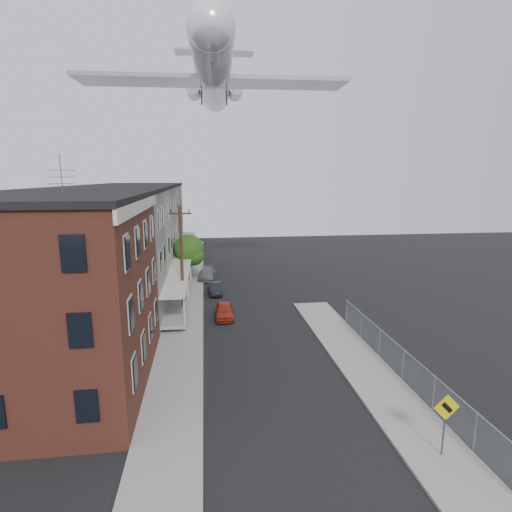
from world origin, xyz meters
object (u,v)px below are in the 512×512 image
at_px(car_near, 224,310).
at_px(street_tree, 190,251).
at_px(utility_pole, 182,258).
at_px(warning_sign, 446,416).
at_px(car_far, 207,274).
at_px(airplane, 214,75).
at_px(car_mid, 215,288).

bearing_deg(car_near, street_tree, 106.63).
distance_m(utility_pole, car_near, 5.46).
distance_m(warning_sign, car_near, 19.25).
relative_size(utility_pole, car_far, 2.16).
relative_size(car_near, airplane, 0.12).
bearing_deg(airplane, utility_pole, -107.75).
xyz_separation_m(utility_pole, car_far, (2.00, 11.22, -4.07)).
height_order(warning_sign, airplane, airplane).
relative_size(warning_sign, car_near, 0.78).
xyz_separation_m(street_tree, car_near, (2.99, -11.44, -2.84)).
height_order(warning_sign, car_near, warning_sign).
bearing_deg(street_tree, airplane, -0.13).
height_order(car_near, car_mid, car_near).
bearing_deg(car_far, warning_sign, -67.96).
bearing_deg(street_tree, car_mid, -61.98).
bearing_deg(airplane, car_far, 131.99).
distance_m(car_mid, car_far, 5.98).
relative_size(warning_sign, car_far, 0.67).
xyz_separation_m(street_tree, car_mid, (2.47, -4.63, -2.91)).
bearing_deg(utility_pole, airplane, 72.25).
bearing_deg(street_tree, warning_sign, -69.42).
distance_m(warning_sign, airplane, 35.60).
bearing_deg(utility_pole, street_tree, 88.11).
height_order(warning_sign, car_mid, warning_sign).
relative_size(warning_sign, utility_pole, 0.31).
bearing_deg(airplane, street_tree, 179.87).
height_order(street_tree, airplane, airplane).
height_order(car_mid, airplane, airplane).
xyz_separation_m(warning_sign, airplane, (-8.03, 28.94, 19.11)).
height_order(warning_sign, street_tree, street_tree).
distance_m(car_near, car_mid, 6.83).
height_order(street_tree, car_mid, street_tree).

